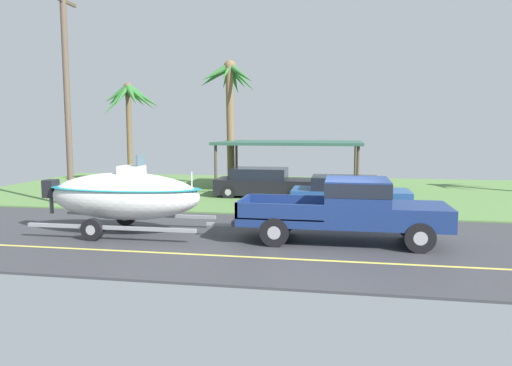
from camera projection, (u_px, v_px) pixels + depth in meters
ground at (334, 200)px, 21.70m from camera, size 36.00×22.00×0.11m
pickup_truck_towing at (355, 207)px, 13.53m from camera, size 6.03×1.99×1.81m
boat_on_trailer at (124, 196)px, 14.74m from camera, size 6.16×2.42×2.42m
parked_sedan_near at (349, 195)px, 18.50m from camera, size 4.44×1.91×1.38m
parked_sedan_far at (263, 183)px, 22.38m from camera, size 4.47×1.89×1.38m
carport_awning at (290, 144)px, 24.94m from camera, size 7.28×5.16×2.54m
palm_tree_near_left at (230, 92)px, 25.81m from camera, size 3.41×2.90×6.85m
palm_tree_mid at (129, 103)px, 26.76m from camera, size 3.23×3.73×5.74m
utility_pole at (67, 95)px, 19.20m from camera, size 0.24×1.80×8.79m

